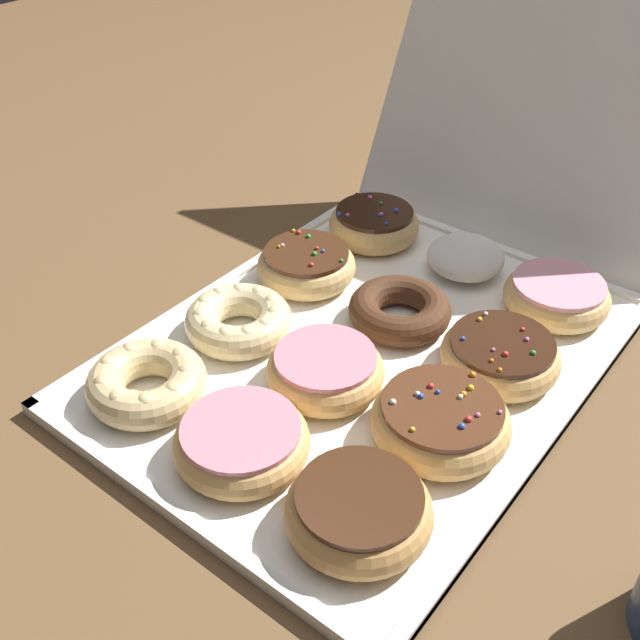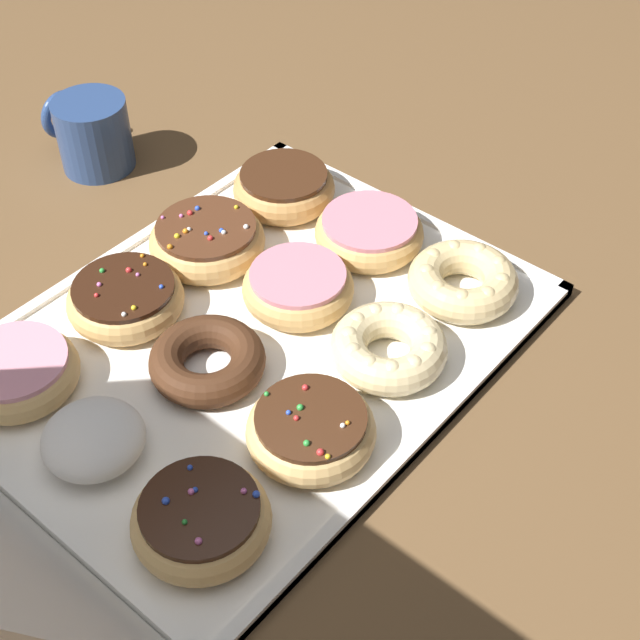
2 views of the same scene
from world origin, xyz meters
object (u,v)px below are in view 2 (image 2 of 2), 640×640
object	(u,v)px
chocolate_frosted_donut_2	(284,187)
chocolate_cake_ring_donut_7	(210,362)
donut_box	(253,341)
cruller_donut_0	(463,280)
pink_frosted_donut_11	(17,372)
sprinkle_donut_6	(311,430)
coffee_mug	(92,132)
cruller_donut_3	(389,347)
powdered_filled_donut_10	(93,439)
pink_frosted_donut_1	(367,231)
pink_frosted_donut_4	(295,285)
sprinkle_donut_8	(125,298)
sprinkle_donut_9	(201,519)
sprinkle_donut_5	(207,240)

from	to	relation	value
chocolate_frosted_donut_2	chocolate_cake_ring_donut_7	xyz separation A→B (m)	(-0.12, 0.24, -0.00)
chocolate_cake_ring_donut_7	donut_box	bearing A→B (deg)	-87.20
cruller_donut_0	pink_frosted_donut_11	size ratio (longest dim) A/B	0.99
sprinkle_donut_6	coffee_mug	xyz separation A→B (m)	(0.48, -0.16, 0.02)
cruller_donut_0	cruller_donut_3	world-z (taller)	same
cruller_donut_3	chocolate_cake_ring_donut_7	xyz separation A→B (m)	(0.12, 0.12, -0.00)
cruller_donut_0	pink_frosted_donut_11	bearing A→B (deg)	56.72
cruller_donut_3	powdered_filled_donut_10	xyz separation A→B (m)	(0.12, 0.25, 0.00)
chocolate_frosted_donut_2	cruller_donut_3	size ratio (longest dim) A/B	1.04
pink_frosted_donut_1	pink_frosted_donut_4	world-z (taller)	pink_frosted_donut_4
donut_box	chocolate_cake_ring_donut_7	world-z (taller)	chocolate_cake_ring_donut_7
donut_box	cruller_donut_0	size ratio (longest dim) A/B	4.72
donut_box	pink_frosted_donut_4	distance (m)	0.07
sprinkle_donut_8	pink_frosted_donut_11	distance (m)	0.13
donut_box	sprinkle_donut_6	size ratio (longest dim) A/B	4.69
pink_frosted_donut_4	pink_frosted_donut_1	bearing A→B (deg)	-90.65
cruller_donut_3	sprinkle_donut_8	bearing A→B (deg)	25.76
sprinkle_donut_6	sprinkle_donut_9	distance (m)	0.12
donut_box	sprinkle_donut_9	distance (m)	0.22
cruller_donut_3	pink_frosted_donut_11	distance (m)	0.34
cruller_donut_0	pink_frosted_donut_11	xyz separation A→B (m)	(0.24, 0.37, -0.00)
cruller_donut_3	sprinkle_donut_9	size ratio (longest dim) A/B	0.99
sprinkle_donut_5	sprinkle_donut_8	world-z (taller)	sprinkle_donut_5
cruller_donut_3	coffee_mug	size ratio (longest dim) A/B	1.03
coffee_mug	cruller_donut_0	bearing A→B (deg)	-170.41
pink_frosted_donut_1	sprinkle_donut_8	distance (m)	0.26
sprinkle_donut_6	coffee_mug	world-z (taller)	coffee_mug
sprinkle_donut_8	pink_frosted_donut_4	bearing A→B (deg)	-133.13
pink_frosted_donut_4	sprinkle_donut_5	world-z (taller)	sprinkle_donut_5
donut_box	powdered_filled_donut_10	world-z (taller)	powdered_filled_donut_10
chocolate_frosted_donut_2	chocolate_cake_ring_donut_7	bearing A→B (deg)	117.19
sprinkle_donut_6	chocolate_cake_ring_donut_7	world-z (taller)	sprinkle_donut_6
chocolate_frosted_donut_2	sprinkle_donut_9	bearing A→B (deg)	123.37
chocolate_frosted_donut_2	sprinkle_donut_6	bearing A→B (deg)	135.64
powdered_filled_donut_10	pink_frosted_donut_11	size ratio (longest dim) A/B	0.78
chocolate_frosted_donut_2	donut_box	bearing A→B (deg)	123.76
cruller_donut_0	pink_frosted_donut_4	world-z (taller)	same
sprinkle_donut_9	pink_frosted_donut_11	xyz separation A→B (m)	(0.24, -0.00, -0.00)
powdered_filled_donut_10	pink_frosted_donut_11	distance (m)	0.11
chocolate_frosted_donut_2	sprinkle_donut_5	bearing A→B (deg)	90.27
pink_frosted_donut_11	cruller_donut_0	bearing A→B (deg)	-123.28
sprinkle_donut_6	sprinkle_donut_8	size ratio (longest dim) A/B	0.97
cruller_donut_3	coffee_mug	world-z (taller)	coffee_mug
sprinkle_donut_5	coffee_mug	distance (m)	0.24
pink_frosted_donut_4	sprinkle_donut_8	size ratio (longest dim) A/B	0.97
donut_box	sprinkle_donut_5	size ratio (longest dim) A/B	4.30
pink_frosted_donut_4	powdered_filled_donut_10	bearing A→B (deg)	89.72
sprinkle_donut_5	sprinkle_donut_9	bearing A→B (deg)	134.56
pink_frosted_donut_4	sprinkle_donut_9	bearing A→B (deg)	116.34
pink_frosted_donut_4	sprinkle_donut_6	world-z (taller)	sprinkle_donut_6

